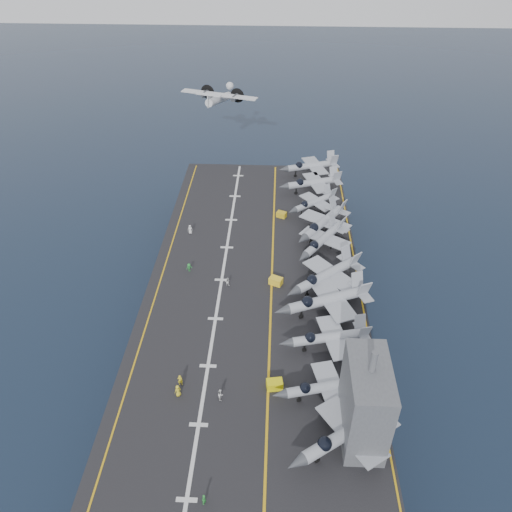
{
  "coord_description": "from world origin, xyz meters",
  "views": [
    {
      "loc": [
        3.37,
        -68.84,
        67.51
      ],
      "look_at": [
        0.0,
        4.0,
        13.0
      ],
      "focal_mm": 35.0,
      "sensor_mm": 36.0,
      "label": 1
    }
  ],
  "objects_px": {
    "island_superstructure": "(367,395)",
    "fighter_jet_0": "(346,433)",
    "tow_cart_a": "(275,384)",
    "transport_plane": "(219,99)"
  },
  "relations": [
    {
      "from": "island_superstructure",
      "to": "fighter_jet_0",
      "type": "distance_m",
      "value": 5.67
    },
    {
      "from": "island_superstructure",
      "to": "tow_cart_a",
      "type": "relative_size",
      "value": 6.13
    },
    {
      "from": "fighter_jet_0",
      "to": "transport_plane",
      "type": "bearing_deg",
      "value": 105.52
    },
    {
      "from": "tow_cart_a",
      "to": "transport_plane",
      "type": "bearing_deg",
      "value": 101.1
    },
    {
      "from": "tow_cart_a",
      "to": "fighter_jet_0",
      "type": "bearing_deg",
      "value": -43.84
    },
    {
      "from": "island_superstructure",
      "to": "fighter_jet_0",
      "type": "height_order",
      "value": "island_superstructure"
    },
    {
      "from": "tow_cart_a",
      "to": "transport_plane",
      "type": "xyz_separation_m",
      "value": [
        -15.84,
        80.72,
        12.09
      ]
    },
    {
      "from": "fighter_jet_0",
      "to": "transport_plane",
      "type": "xyz_separation_m",
      "value": [
        -24.82,
        89.34,
        10.08
      ]
    },
    {
      "from": "tow_cart_a",
      "to": "island_superstructure",
      "type": "bearing_deg",
      "value": -30.41
    },
    {
      "from": "fighter_jet_0",
      "to": "island_superstructure",
      "type": "bearing_deg",
      "value": 44.49
    }
  ]
}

